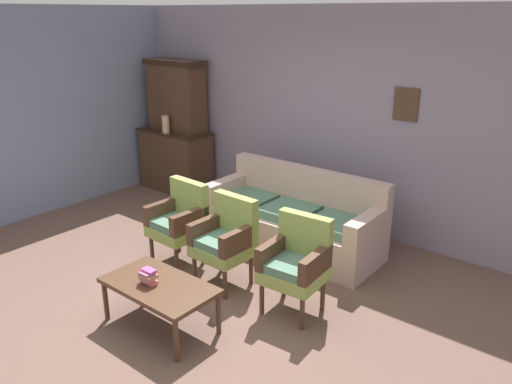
{
  "coord_description": "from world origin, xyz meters",
  "views": [
    {
      "loc": [
        3.12,
        -2.76,
        2.61
      ],
      "look_at": [
        0.02,
        1.06,
        0.85
      ],
      "focal_mm": 35.46,
      "sensor_mm": 36.0,
      "label": 1
    }
  ],
  "objects": [
    {
      "name": "armchair_near_cabinet",
      "position": [
        0.84,
        0.62,
        0.5
      ],
      "size": [
        0.55,
        0.53,
        0.9
      ],
      "color": "#849947",
      "rests_on": "ground"
    },
    {
      "name": "ground_plane",
      "position": [
        0.0,
        0.0,
        0.0
      ],
      "size": [
        7.68,
        7.68,
        0.0
      ],
      "primitive_type": "plane",
      "color": "brown"
    },
    {
      "name": "coffee_table",
      "position": [
        0.08,
        -0.34,
        0.38
      ],
      "size": [
        1.0,
        0.56,
        0.42
      ],
      "color": "#472D1E",
      "rests_on": "ground"
    },
    {
      "name": "cabinet_upper_hutch",
      "position": [
        -2.53,
        2.33,
        1.45
      ],
      "size": [
        0.99,
        0.38,
        1.03
      ],
      "color": "#472D1E",
      "rests_on": "side_cabinet"
    },
    {
      "name": "wall_back_with_decor",
      "position": [
        0.0,
        2.63,
        1.35
      ],
      "size": [
        6.4,
        0.09,
        2.7
      ],
      "color": "gray",
      "rests_on": "ground"
    },
    {
      "name": "side_cabinet",
      "position": [
        -2.53,
        2.25,
        0.47
      ],
      "size": [
        1.16,
        0.55,
        0.93
      ],
      "color": "#472D1E",
      "rests_on": "ground"
    },
    {
      "name": "vase_on_cabinet",
      "position": [
        -2.51,
        2.06,
        1.06
      ],
      "size": [
        0.11,
        0.11,
        0.26
      ],
      "primitive_type": "cylinder",
      "color": "tan",
      "rests_on": "side_cabinet"
    },
    {
      "name": "armchair_by_doorway",
      "position": [
        -0.69,
        0.62,
        0.5
      ],
      "size": [
        0.54,
        0.51,
        0.9
      ],
      "color": "#849947",
      "rests_on": "ground"
    },
    {
      "name": "armchair_near_couch_end",
      "position": [
        0.01,
        0.59,
        0.5
      ],
      "size": [
        0.53,
        0.5,
        0.9
      ],
      "color": "#849947",
      "rests_on": "ground"
    },
    {
      "name": "book_stack_on_table",
      "position": [
        0.01,
        -0.39,
        0.49
      ],
      "size": [
        0.17,
        0.11,
        0.13
      ],
      "color": "#E96354",
      "rests_on": "coffee_table"
    },
    {
      "name": "floral_couch",
      "position": [
        0.05,
        1.71,
        0.32
      ],
      "size": [
        2.08,
        0.82,
        0.9
      ],
      "color": "tan",
      "rests_on": "ground"
    }
  ]
}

